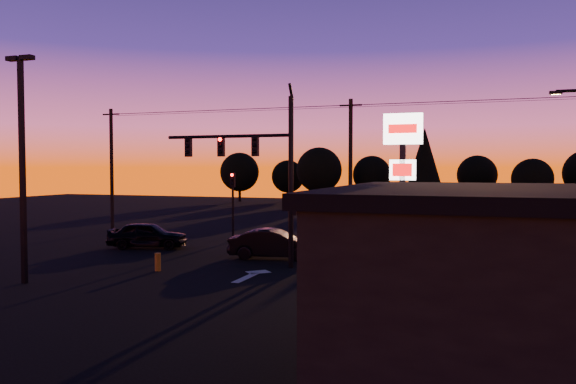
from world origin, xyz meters
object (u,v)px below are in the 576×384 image
at_px(car_mid, 274,244).
at_px(car_right, 393,241).
at_px(secondary_signal, 233,196).
at_px(car_left, 148,235).
at_px(bollard, 158,262).
at_px(traffic_signal_mast, 259,162).
at_px(pylon_sign, 403,162).
at_px(parking_lot_light, 22,153).
at_px(suv_parked, 412,295).

height_order(car_mid, car_right, car_mid).
bearing_deg(secondary_signal, car_right, -11.30).
height_order(secondary_signal, car_left, secondary_signal).
bearing_deg(car_left, bollard, -159.56).
xyz_separation_m(secondary_signal, car_right, (10.42, -2.08, -2.12)).
distance_m(bollard, car_left, 7.53).
distance_m(traffic_signal_mast, pylon_sign, 7.52).
bearing_deg(car_mid, pylon_sign, -133.39).
height_order(parking_lot_light, suv_parked, parking_lot_light).
distance_m(traffic_signal_mast, bollard, 6.56).
bearing_deg(traffic_signal_mast, pylon_sign, -19.36).
bearing_deg(bollard, car_mid, 52.78).
relative_size(bollard, car_left, 0.18).
distance_m(pylon_sign, suv_parked, 6.30).
xyz_separation_m(pylon_sign, suv_parked, (0.97, -4.61, -4.18)).
bearing_deg(bollard, traffic_signal_mast, 36.70).
xyz_separation_m(pylon_sign, car_right, (-1.58, 7.90, -4.17)).
bearing_deg(bollard, car_right, 41.48).
distance_m(secondary_signal, car_left, 5.90).
xyz_separation_m(traffic_signal_mast, pylon_sign, (7.10, -2.49, -0.02)).
bearing_deg(parking_lot_light, pylon_sign, 17.23).
bearing_deg(secondary_signal, pylon_sign, -39.77).
bearing_deg(traffic_signal_mast, secondary_signal, 123.19).
relative_size(pylon_sign, car_left, 1.50).
relative_size(traffic_signal_mast, car_right, 1.68).
distance_m(parking_lot_light, car_mid, 12.54).
xyz_separation_m(car_left, car_right, (13.85, 2.24, -0.03)).
bearing_deg(secondary_signal, car_mid, -47.93).
bearing_deg(pylon_sign, secondary_signal, 140.23).
xyz_separation_m(traffic_signal_mast, secondary_signal, (-4.90, 7.49, -2.07)).
bearing_deg(secondary_signal, car_left, -128.45).
xyz_separation_m(parking_lot_light, suv_parked, (15.47, -0.11, -4.54)).
bearing_deg(pylon_sign, car_left, 159.83).
bearing_deg(bollard, pylon_sign, 1.81).
distance_m(car_left, car_mid, 8.35).
height_order(car_left, suv_parked, car_left).
bearing_deg(secondary_signal, suv_parked, -48.39).
xyz_separation_m(car_right, suv_parked, (2.54, -12.51, -0.01)).
bearing_deg(suv_parked, car_left, 146.97).
relative_size(parking_lot_light, pylon_sign, 1.34).
relative_size(parking_lot_light, suv_parked, 1.74).
distance_m(parking_lot_light, car_left, 11.16).
relative_size(secondary_signal, pylon_sign, 0.64).
distance_m(traffic_signal_mast, car_left, 9.84).
bearing_deg(car_right, car_mid, -70.59).
xyz_separation_m(secondary_signal, car_left, (-3.43, -4.32, -2.09)).
bearing_deg(suv_parked, car_right, 100.54).
bearing_deg(pylon_sign, bollard, -178.19).
bearing_deg(car_right, parking_lot_light, -57.38).
distance_m(parking_lot_light, suv_parked, 16.12).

